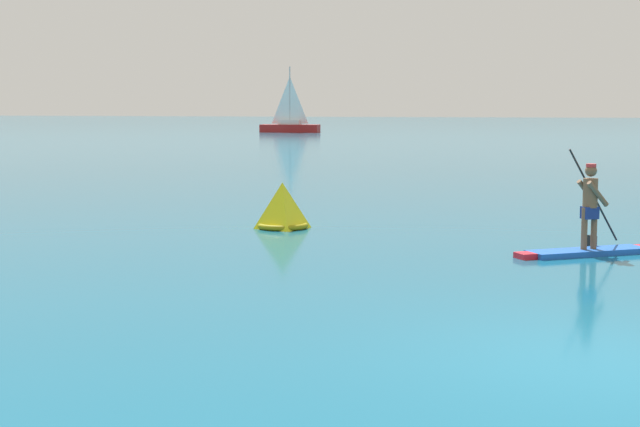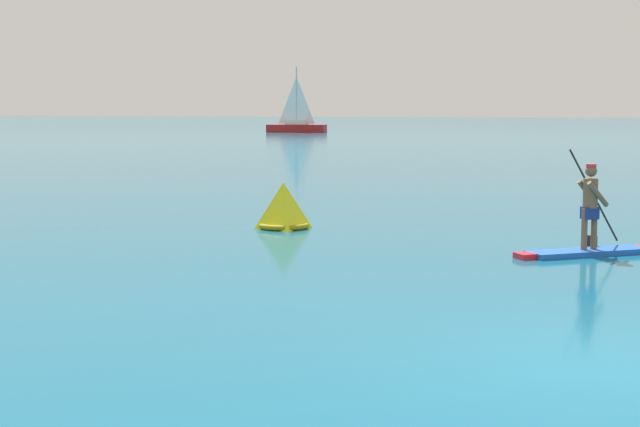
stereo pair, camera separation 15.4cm
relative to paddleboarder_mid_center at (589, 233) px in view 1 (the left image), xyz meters
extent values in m
plane|color=#145B7A|center=(0.37, -7.31, -0.39)|extent=(440.00, 440.00, 0.00)
cube|color=blue|center=(-0.02, -0.03, -0.34)|extent=(2.17, 1.84, 0.10)
cube|color=red|center=(-1.04, -0.80, -0.34)|extent=(0.44, 0.45, 0.10)
cylinder|color=brown|center=(0.08, 0.05, 0.09)|extent=(0.11, 0.11, 0.75)
cylinder|color=brown|center=(-0.08, -0.08, 0.09)|extent=(0.11, 0.11, 0.75)
cube|color=navy|center=(0.00, -0.01, 0.37)|extent=(0.34, 0.33, 0.22)
cylinder|color=brown|center=(0.00, -0.01, 0.73)|extent=(0.26, 0.26, 0.52)
sphere|color=brown|center=(0.00, -0.01, 1.12)|extent=(0.21, 0.21, 0.21)
cylinder|color=red|center=(0.00, -0.01, 1.22)|extent=(0.18, 0.18, 0.06)
cylinder|color=brown|center=(-0.05, 0.14, 0.72)|extent=(0.40, 0.35, 0.50)
cylinder|color=brown|center=(0.13, -0.11, 0.72)|extent=(0.40, 0.35, 0.50)
cylinder|color=black|center=(0.05, 0.51, 0.64)|extent=(0.90, 0.75, 1.75)
cube|color=black|center=(0.05, 0.51, -0.27)|extent=(0.18, 0.21, 0.32)
pyramid|color=yellow|center=(-6.50, 1.85, 0.11)|extent=(1.23, 1.23, 1.00)
torus|color=olive|center=(-6.50, 1.85, -0.33)|extent=(1.12, 1.12, 0.12)
cube|color=#A51E1E|center=(-31.44, 74.08, 0.01)|extent=(6.14, 2.35, 0.80)
cylinder|color=#B2B2B7|center=(-31.44, 74.08, 3.33)|extent=(0.12, 0.12, 5.85)
pyramid|color=white|center=(-31.44, 74.08, 2.89)|extent=(2.68, 0.42, 4.75)
cube|color=silver|center=(-31.44, 74.08, 0.65)|extent=(2.27, 1.43, 0.48)
camera|label=1|loc=(0.43, -17.55, 2.27)|focal=53.32mm
camera|label=2|loc=(0.57, -17.50, 2.27)|focal=53.32mm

